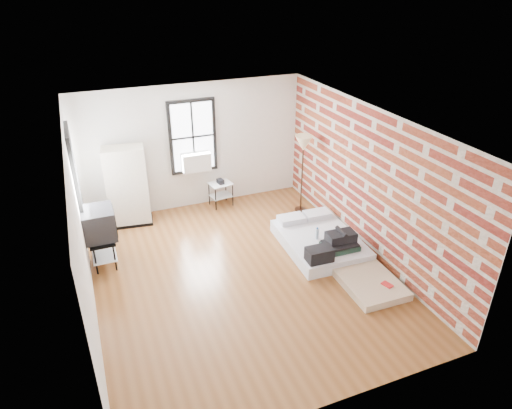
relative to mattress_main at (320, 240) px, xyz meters
name	(u,v)px	position (x,y,z in m)	size (l,w,h in m)	color
ground	(241,274)	(-1.74, -0.26, -0.16)	(6.00, 6.00, 0.00)	brown
room_shell	(245,176)	(-1.51, 0.11, 1.57)	(5.02, 6.02, 2.80)	silver
mattress_main	(320,240)	(0.00, 0.00, 0.00)	(1.44, 1.91, 0.60)	silver
mattress_bare	(356,268)	(0.19, -0.98, -0.05)	(0.96, 1.75, 0.37)	tan
wardrobe	(127,187)	(-3.28, 2.39, 0.69)	(0.93, 0.61, 1.72)	black
side_table	(221,188)	(-1.23, 2.46, 0.28)	(0.55, 0.47, 0.65)	black
floor_lamp	(303,147)	(0.36, 1.56, 1.35)	(0.38, 0.38, 1.77)	black
tv_stand	(99,225)	(-3.96, 1.05, 0.64)	(0.56, 0.80, 1.11)	black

